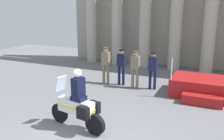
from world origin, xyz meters
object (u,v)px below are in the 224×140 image
reviewing_stand (205,88)px  officer_in_row_3 (153,68)px  officer_in_row_0 (106,62)px  motorcycle_with_rider (78,104)px  officer_in_row_1 (121,64)px  officer_in_row_2 (135,66)px

reviewing_stand → officer_in_row_3: size_ratio=1.61×
officer_in_row_0 → motorcycle_with_rider: motorcycle_with_rider is taller
officer_in_row_1 → officer_in_row_2: size_ratio=0.99×
reviewing_stand → officer_in_row_3: bearing=179.5°
officer_in_row_1 → officer_in_row_3: (1.52, -0.02, -0.02)m
officer_in_row_3 → motorcycle_with_rider: (-1.08, -4.60, -0.20)m
officer_in_row_2 → officer_in_row_0: bearing=2.6°
officer_in_row_1 → motorcycle_with_rider: motorcycle_with_rider is taller
officer_in_row_1 → officer_in_row_2: 0.75m
motorcycle_with_rider → officer_in_row_1: bearing=-74.4°
officer_in_row_0 → officer_in_row_2: 1.51m
officer_in_row_0 → officer_in_row_1: (0.77, 0.09, -0.03)m
officer_in_row_0 → officer_in_row_1: 0.78m
officer_in_row_3 → officer_in_row_2: bearing=14.9°
officer_in_row_2 → reviewing_stand: bearing=-172.6°
officer_in_row_2 → motorcycle_with_rider: motorcycle_with_rider is taller
officer_in_row_3 → motorcycle_with_rider: bearing=82.0°
officer_in_row_1 → motorcycle_with_rider: (0.44, -4.62, -0.21)m
officer_in_row_0 → officer_in_row_2: officer_in_row_0 is taller
officer_in_row_0 → officer_in_row_1: size_ratio=1.03×
officer_in_row_1 → motorcycle_with_rider: 4.65m
motorcycle_with_rider → officer_in_row_3: bearing=-93.1°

